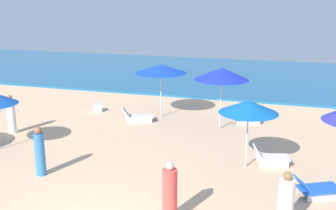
% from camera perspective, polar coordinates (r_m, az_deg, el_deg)
% --- Properties ---
extents(ocean, '(60.00, 15.48, 0.12)m').
position_cam_1_polar(ocean, '(30.61, 8.39, 4.26)').
color(ocean, '#1E6292').
rests_on(ocean, ground_plane).
extents(umbrella_1, '(2.37, 2.37, 2.74)m').
position_cam_1_polar(umbrella_1, '(17.51, 7.59, 4.40)').
color(umbrella_1, silver).
rests_on(umbrella_1, ground_plane).
extents(lounge_chair_1_0, '(1.53, 1.12, 0.64)m').
position_cam_1_polar(lounge_chair_1_0, '(18.98, 10.75, -1.83)').
color(lounge_chair_1_0, silver).
rests_on(lounge_chair_1_0, ground_plane).
extents(umbrella_2, '(2.46, 2.46, 2.58)m').
position_cam_1_polar(umbrella_2, '(19.21, -1.02, 5.14)').
color(umbrella_2, silver).
rests_on(umbrella_2, ground_plane).
extents(lounge_chair_2_0, '(1.57, 1.17, 0.74)m').
position_cam_1_polar(lounge_chair_2_0, '(18.93, -4.50, -1.61)').
color(lounge_chair_2_0, silver).
rests_on(lounge_chair_2_0, ground_plane).
extents(umbrella_5, '(1.99, 1.99, 2.36)m').
position_cam_1_polar(umbrella_5, '(13.61, 11.34, -0.25)').
color(umbrella_5, silver).
rests_on(umbrella_5, ground_plane).
extents(lounge_chair_5_0, '(1.36, 0.90, 0.72)m').
position_cam_1_polar(lounge_chair_5_0, '(14.52, 14.18, -7.18)').
color(lounge_chair_5_0, silver).
rests_on(lounge_chair_5_0, ground_plane).
extents(lounge_chair_6_1, '(1.49, 1.20, 0.62)m').
position_cam_1_polar(lounge_chair_6_1, '(12.76, 20.30, -11.06)').
color(lounge_chair_6_1, silver).
rests_on(lounge_chair_6_1, ground_plane).
extents(beachgoer_2, '(0.47, 0.47, 1.67)m').
position_cam_1_polar(beachgoer_2, '(18.43, -21.28, -1.40)').
color(beachgoer_2, white).
rests_on(beachgoer_2, ground_plane).
extents(beachgoer_3, '(0.54, 0.54, 1.53)m').
position_cam_1_polar(beachgoer_3, '(10.73, 16.31, -13.11)').
color(beachgoer_3, white).
rests_on(beachgoer_3, ground_plane).
extents(beachgoer_5, '(0.43, 0.43, 1.67)m').
position_cam_1_polar(beachgoer_5, '(13.78, -17.68, -6.38)').
color(beachgoer_5, '#3578BF').
rests_on(beachgoer_5, ground_plane).
extents(beachgoer_6, '(0.52, 0.52, 1.63)m').
position_cam_1_polar(beachgoer_6, '(10.61, 0.26, -12.47)').
color(beachgoer_6, '#EA4D45').
rests_on(beachgoer_6, ground_plane).
extents(cooler_box_1, '(0.58, 0.61, 0.39)m').
position_cam_1_polar(cooler_box_1, '(20.89, -9.94, -0.40)').
color(cooler_box_1, silver).
rests_on(cooler_box_1, ground_plane).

